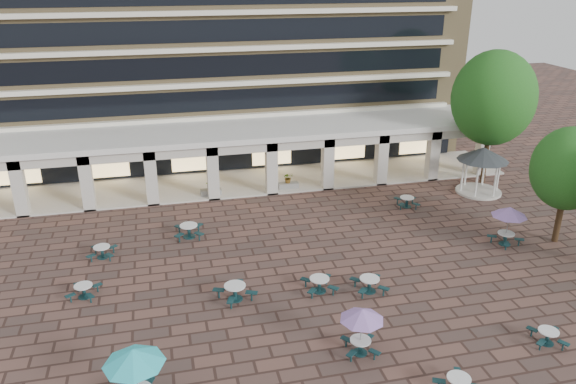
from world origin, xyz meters
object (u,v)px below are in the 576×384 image
planter_right (288,182)px  gazebo (483,159)px  picnic_table_2 (458,383)px  planter_left (211,190)px

planter_right → gazebo: bearing=-16.1°
gazebo → picnic_table_2: bearing=-122.9°
picnic_table_2 → planter_right: planter_right is taller
picnic_table_2 → planter_left: bearing=88.9°
planter_left → gazebo: bearing=-11.4°
gazebo → planter_left: gazebo is taller
picnic_table_2 → planter_right: (-1.45, 22.42, 0.12)m
planter_left → planter_right: (5.74, 0.00, 0.05)m
planter_left → planter_right: bearing=0.0°
gazebo → planter_left: (-19.18, 3.87, -2.08)m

